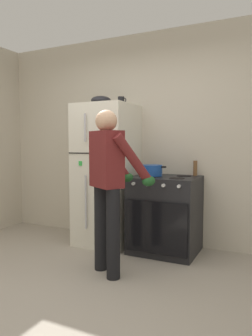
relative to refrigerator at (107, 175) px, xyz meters
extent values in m
plane|color=#9E9384|center=(0.39, -1.57, -0.88)|extent=(8.00, 8.00, 0.00)
cube|color=beige|center=(0.39, 0.38, 0.47)|extent=(6.00, 0.10, 2.70)
cube|color=silver|center=(0.00, 0.00, 0.00)|extent=(0.68, 0.68, 1.77)
cube|color=black|center=(0.00, -0.34, 0.28)|extent=(0.67, 0.01, 0.01)
cylinder|color=#B7B7BC|center=(-0.08, -0.36, -0.30)|extent=(0.02, 0.02, 0.64)
cylinder|color=#B7B7BC|center=(-0.08, -0.36, 0.58)|extent=(0.02, 0.02, 0.33)
cube|color=orange|center=(0.22, -0.35, 0.15)|extent=(0.04, 0.01, 0.06)
cube|color=purple|center=(0.22, -0.35, -0.08)|extent=(0.04, 0.01, 0.06)
cube|color=green|center=(-0.17, -0.35, 0.16)|extent=(0.04, 0.01, 0.06)
cube|color=black|center=(0.79, 0.00, -0.44)|extent=(0.76, 0.64, 0.90)
cube|color=black|center=(0.79, -0.32, -0.51)|extent=(0.53, 0.01, 0.32)
cylinder|color=black|center=(0.60, -0.14, 0.01)|extent=(0.17, 0.17, 0.01)
cylinder|color=black|center=(0.97, -0.14, 0.01)|extent=(0.17, 0.17, 0.01)
cylinder|color=black|center=(0.60, 0.14, 0.01)|extent=(0.17, 0.17, 0.01)
cylinder|color=black|center=(0.97, 0.14, 0.01)|extent=(0.17, 0.17, 0.01)
cylinder|color=silver|center=(0.53, -0.33, -0.05)|extent=(0.04, 0.03, 0.04)
cylinder|color=silver|center=(0.70, -0.33, -0.05)|extent=(0.04, 0.03, 0.04)
cylinder|color=silver|center=(0.88, -0.33, -0.05)|extent=(0.04, 0.03, 0.04)
cylinder|color=silver|center=(1.05, -0.33, -0.05)|extent=(0.04, 0.03, 0.04)
cube|color=black|center=(0.79, -0.33, -0.52)|extent=(0.72, 0.03, 0.57)
cylinder|color=black|center=(0.37, -0.80, -0.45)|extent=(0.13, 0.13, 0.86)
cylinder|color=black|center=(0.59, -0.94, -0.45)|extent=(0.13, 0.13, 0.86)
cube|color=maroon|center=(0.48, -0.87, 0.25)|extent=(0.41, 0.36, 0.54)
sphere|color=tan|center=(0.48, -0.87, 0.61)|extent=(0.21, 0.21, 0.21)
sphere|color=#414141|center=(0.48, -0.87, 0.57)|extent=(0.15, 0.15, 0.15)
cylinder|color=maroon|center=(0.41, -0.61, 0.25)|extent=(0.31, 0.41, 0.49)
cylinder|color=maroon|center=(0.75, -0.83, 0.25)|extent=(0.31, 0.41, 0.49)
ellipsoid|color=#1E5123|center=(0.51, -0.46, 0.03)|extent=(0.12, 0.18, 0.10)
ellipsoid|color=#1E5123|center=(0.84, -0.68, 0.03)|extent=(0.12, 0.18, 0.10)
cylinder|color=#19479E|center=(0.63, -0.05, 0.08)|extent=(0.26, 0.26, 0.13)
cube|color=black|center=(0.47, -0.05, 0.13)|extent=(0.05, 0.03, 0.02)
cube|color=black|center=(0.78, -0.05, 0.13)|extent=(0.05, 0.03, 0.02)
cylinder|color=black|center=(0.18, 0.05, 0.93)|extent=(0.08, 0.08, 0.10)
torus|color=black|center=(0.22, 0.05, 0.94)|extent=(0.06, 0.01, 0.06)
cylinder|color=brown|center=(1.09, 0.20, 0.11)|extent=(0.05, 0.05, 0.18)
ellipsoid|color=black|center=(-0.08, 0.00, 0.94)|extent=(0.25, 0.25, 0.11)
camera|label=1|loc=(1.98, -3.54, 0.39)|focal=34.08mm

